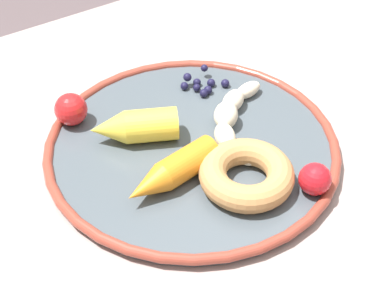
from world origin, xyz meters
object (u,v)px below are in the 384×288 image
Objects in this scene: banana at (233,117)px; blueberry_pile at (203,84)px; carrot_orange at (172,172)px; carrot_yellow at (134,127)px; tomato_near at (71,109)px; dining_table at (226,212)px; plate at (192,146)px; donut at (247,174)px; tomato_mid at (315,179)px.

banana reaches higher than blueberry_pile.
carrot_orange is 1.10× the size of carrot_yellow.
dining_table is at bearing -48.86° from tomato_near.
carrot_orange is 2.97× the size of tomato_near.
plate is at bearing -41.41° from carrot_yellow.
carrot_yellow and tomato_near have the same top height.
tomato_near is (-0.16, 0.12, 0.01)m from banana.
dining_table is 9.68× the size of donut.
donut is (0.07, -0.05, -0.00)m from carrot_orange.
carrot_orange reaches higher than banana.
plate is 0.07m from carrot_yellow.
tomato_near is at bearing 122.73° from tomato_mid.
plate is 3.35× the size of donut.
tomato_near is at bearing 143.84° from banana.
tomato_mid is (0.17, -0.26, -0.00)m from tomato_near.
carrot_orange is 0.08m from donut.
plate is 0.07m from carrot_orange.
donut is 0.24m from tomato_near.
plate is 0.16m from tomato_near.
carrot_orange is at bearing 144.28° from donut.
carrot_orange is (-0.12, -0.04, 0.00)m from banana.
carrot_orange reaches higher than dining_table.
plate is 8.68× the size of tomato_near.
banana is at bearing -36.16° from tomato_near.
tomato_near reaches higher than plate.
carrot_yellow reaches higher than banana.
tomato_near is (-0.05, 0.07, 0.00)m from carrot_yellow.
carrot_yellow is at bearing 138.59° from plate.
tomato_mid is at bearing -88.21° from banana.
dining_table is 25.07× the size of tomato_near.
carrot_yellow is at bearing 158.32° from banana.
donut is (0.06, -0.14, -0.00)m from carrot_yellow.
donut reaches higher than blueberry_pile.
tomato_mid is (0.07, -0.14, 0.02)m from plate.
carrot_yellow is 0.22m from tomato_mid.
dining_table is 0.17m from blueberry_pile.
plate is 5.91× the size of blueberry_pile.
blueberry_pile is (0.01, 0.09, -0.01)m from banana.
carrot_orange is at bearing -174.29° from dining_table.
blueberry_pile is (0.07, 0.18, -0.01)m from donut.
carrot_yellow is 0.14m from blueberry_pile.
banana is (0.03, 0.03, 0.13)m from dining_table.
dining_table is 0.14m from donut.
dining_table is 28.25× the size of tomato_mid.
banana is 3.48× the size of tomato_mid.
dining_table is 0.12m from plate.
dining_table is at bearing -130.96° from banana.
banana is at bearing 60.89° from donut.
carrot_orange is (-0.06, -0.04, 0.02)m from plate.
plate is 0.12m from blueberry_pile.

